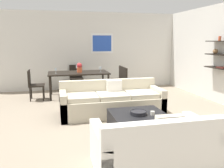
{
  "coord_description": "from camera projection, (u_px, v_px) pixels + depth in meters",
  "views": [
    {
      "loc": [
        -1.35,
        -4.9,
        1.72
      ],
      "look_at": [
        -0.13,
        0.2,
        0.75
      ],
      "focal_mm": 37.88,
      "sensor_mm": 36.0,
      "label": 1
    }
  ],
  "objects": [
    {
      "name": "ground_plane",
      "position": [
        120.0,
        118.0,
        5.31
      ],
      "size": [
        18.0,
        18.0,
        0.0
      ],
      "primitive_type": "plane",
      "color": "gray"
    },
    {
      "name": "back_wall_unit",
      "position": [
        102.0,
        51.0,
        8.51
      ],
      "size": [
        8.4,
        0.09,
        2.7
      ],
      "color": "silver",
      "rests_on": "ground"
    },
    {
      "name": "right_wall_shelf_unit",
      "position": [
        223.0,
        54.0,
        6.33
      ],
      "size": [
        0.34,
        8.2,
        2.7
      ],
      "color": "silver",
      "rests_on": "ground"
    },
    {
      "name": "sofa_beige",
      "position": [
        112.0,
        102.0,
        5.55
      ],
      "size": [
        2.37,
        0.9,
        0.78
      ],
      "color": "beige",
      "rests_on": "ground"
    },
    {
      "name": "loveseat_white",
      "position": [
        155.0,
        147.0,
        3.2
      ],
      "size": [
        1.63,
        0.9,
        0.78
      ],
      "color": "white",
      "rests_on": "ground"
    },
    {
      "name": "coffee_table",
      "position": [
        139.0,
        123.0,
        4.41
      ],
      "size": [
        1.01,
        0.98,
        0.38
      ],
      "color": "black",
      "rests_on": "ground"
    },
    {
      "name": "decorative_bowl",
      "position": [
        138.0,
        113.0,
        4.32
      ],
      "size": [
        0.31,
        0.31,
        0.07
      ],
      "color": "black",
      "rests_on": "coffee_table"
    },
    {
      "name": "candle_jar",
      "position": [
        152.0,
        113.0,
        4.29
      ],
      "size": [
        0.08,
        0.08,
        0.08
      ],
      "primitive_type": "cylinder",
      "color": "silver",
      "rests_on": "coffee_table"
    },
    {
      "name": "dining_table",
      "position": [
        78.0,
        74.0,
        7.33
      ],
      "size": [
        1.84,
        0.98,
        0.75
      ],
      "color": "black",
      "rests_on": "ground"
    },
    {
      "name": "dining_chair_right_far",
      "position": [
        118.0,
        77.0,
        7.88
      ],
      "size": [
        0.44,
        0.44,
        0.88
      ],
      "color": "black",
      "rests_on": "ground"
    },
    {
      "name": "dining_chair_right_near",
      "position": [
        121.0,
        80.0,
        7.45
      ],
      "size": [
        0.44,
        0.44,
        0.88
      ],
      "color": "black",
      "rests_on": "ground"
    },
    {
      "name": "dining_chair_head",
      "position": [
        76.0,
        76.0,
        8.22
      ],
      "size": [
        0.44,
        0.44,
        0.88
      ],
      "color": "black",
      "rests_on": "ground"
    },
    {
      "name": "dining_chair_left_near",
      "position": [
        34.0,
        83.0,
        6.85
      ],
      "size": [
        0.44,
        0.44,
        0.88
      ],
      "color": "black",
      "rests_on": "ground"
    },
    {
      "name": "wine_glass_head",
      "position": [
        77.0,
        67.0,
        7.71
      ],
      "size": [
        0.07,
        0.07,
        0.17
      ],
      "color": "silver",
      "rests_on": "dining_table"
    },
    {
      "name": "wine_glass_left_near",
      "position": [
        56.0,
        70.0,
        7.03
      ],
      "size": [
        0.06,
        0.06,
        0.16
      ],
      "color": "silver",
      "rests_on": "dining_table"
    },
    {
      "name": "wine_glass_right_near",
      "position": [
        101.0,
        68.0,
        7.34
      ],
      "size": [
        0.07,
        0.07,
        0.17
      ],
      "color": "silver",
      "rests_on": "dining_table"
    },
    {
      "name": "centerpiece_vase",
      "position": [
        79.0,
        68.0,
        7.28
      ],
      "size": [
        0.16,
        0.16,
        0.29
      ],
      "color": "#D85933",
      "rests_on": "dining_table"
    }
  ]
}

